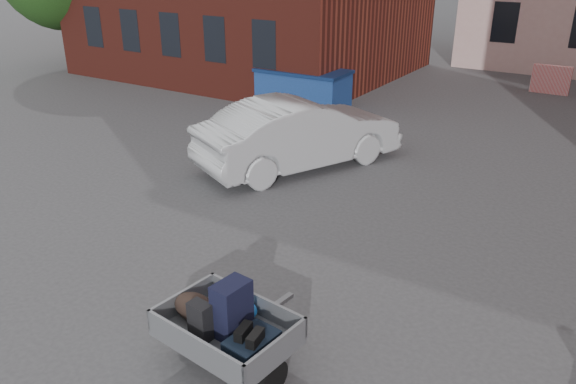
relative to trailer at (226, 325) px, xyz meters
The scene contains 4 objects.
ground 3.07m from the trailer, 124.95° to the left, with size 120.00×120.00×0.00m, color #38383A.
trailer is the anchor object (origin of this frame).
dumpster 12.48m from the trailer, 117.00° to the left, with size 2.98×1.60×1.23m.
silver_car 7.08m from the trailer, 114.41° to the left, with size 1.72×4.94×1.63m, color #ADB0B5.
Camera 1 is at (5.35, -6.74, 4.78)m, focal length 35.00 mm.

